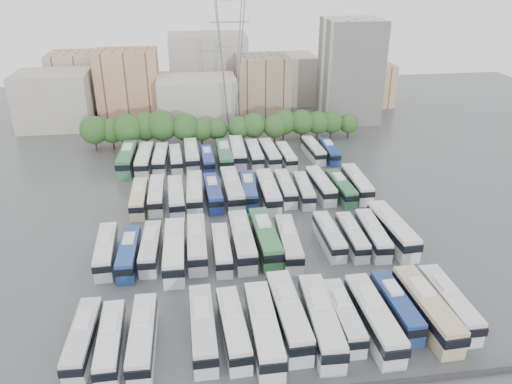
{
  "coord_description": "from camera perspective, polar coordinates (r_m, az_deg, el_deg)",
  "views": [
    {
      "loc": [
        -8.48,
        -68.6,
        39.73
      ],
      "look_at": [
        2.29,
        8.75,
        3.0
      ],
      "focal_mm": 35.0,
      "sensor_mm": 36.0,
      "label": 1
    }
  ],
  "objects": [
    {
      "name": "bus_r3_s8",
      "position": [
        106.72,
        -0.18,
        4.37
      ],
      "size": [
        2.57,
        11.68,
        3.66
      ],
      "rotation": [
        0.0,
        0.0,
        0.0
      ],
      "color": "silver",
      "rests_on": "ground"
    },
    {
      "name": "bus_r2_s8",
      "position": [
        89.08,
        1.38,
        0.14
      ],
      "size": [
        2.9,
        13.17,
        4.13
      ],
      "rotation": [
        0.0,
        0.0,
        -0.0
      ],
      "color": "silver",
      "rests_on": "ground"
    },
    {
      "name": "bus_r0_s5",
      "position": [
        58.53,
        -2.62,
        -15.21
      ],
      "size": [
        3.18,
        11.92,
        3.7
      ],
      "rotation": [
        0.0,
        0.0,
        0.05
      ],
      "color": "silver",
      "rests_on": "ground"
    },
    {
      "name": "bus_r3_s13",
      "position": [
        109.87,
        8.37,
        4.64
      ],
      "size": [
        2.62,
        10.88,
        3.4
      ],
      "rotation": [
        0.0,
        0.0,
        -0.02
      ],
      "color": "navy",
      "rests_on": "ground"
    },
    {
      "name": "bus_r2_s1",
      "position": [
        89.44,
        -13.22,
        -0.63
      ],
      "size": [
        2.55,
        11.6,
        3.64
      ],
      "rotation": [
        0.0,
        0.0,
        -0.0
      ],
      "color": "beige",
      "rests_on": "ground"
    },
    {
      "name": "bus_r1_s7",
      "position": [
        74.36,
        1.04,
        -5.24
      ],
      "size": [
        3.34,
        13.57,
        4.23
      ],
      "rotation": [
        0.0,
        0.0,
        0.03
      ],
      "color": "#31723F",
      "rests_on": "ground"
    },
    {
      "name": "bus_r3_s0",
      "position": [
        107.01,
        -14.48,
        3.77
      ],
      "size": [
        3.46,
        13.73,
        4.28
      ],
      "rotation": [
        0.0,
        0.0,
        -0.04
      ],
      "color": "#307047",
      "rests_on": "ground"
    },
    {
      "name": "bus_r1_s8",
      "position": [
        73.71,
        3.74,
        -5.77
      ],
      "size": [
        3.27,
        12.35,
        3.84
      ],
      "rotation": [
        0.0,
        0.0,
        -0.05
      ],
      "color": "silver",
      "rests_on": "ground"
    },
    {
      "name": "bus_r1_s12",
      "position": [
        77.85,
        13.19,
        -4.72
      ],
      "size": [
        3.04,
        11.71,
        3.64
      ],
      "rotation": [
        0.0,
        0.0,
        -0.04
      ],
      "color": "silver",
      "rests_on": "ground"
    },
    {
      "name": "bus_r3_s3",
      "position": [
        105.96,
        -9.15,
        3.81
      ],
      "size": [
        2.92,
        11.02,
        3.43
      ],
      "rotation": [
        0.0,
        0.0,
        0.05
      ],
      "color": "silver",
      "rests_on": "ground"
    },
    {
      "name": "bus_r0_s9",
      "position": [
        61.1,
        9.92,
        -13.73
      ],
      "size": [
        2.46,
        11.17,
        3.5
      ],
      "rotation": [
        0.0,
        0.0,
        -0.0
      ],
      "color": "silver",
      "rests_on": "ground"
    },
    {
      "name": "bus_r3_s1",
      "position": [
        106.02,
        -12.63,
        3.69
      ],
      "size": [
        3.32,
        12.89,
        4.01
      ],
      "rotation": [
        0.0,
        0.0,
        -0.04
      ],
      "color": "silver",
      "rests_on": "ground"
    },
    {
      "name": "electricity_pylon",
      "position": [
        120.91,
        -2.94,
        15.12
      ],
      "size": [
        9.0,
        6.91,
        33.83
      ],
      "color": "slate",
      "rests_on": "ground"
    },
    {
      "name": "bus_r1_s3",
      "position": [
        72.28,
        -9.29,
        -6.58
      ],
      "size": [
        3.1,
        13.51,
        4.23
      ],
      "rotation": [
        0.0,
        0.0,
        -0.01
      ],
      "color": "white",
      "rests_on": "ground"
    },
    {
      "name": "bus_r0_s2",
      "position": [
        58.59,
        -12.81,
        -15.86
      ],
      "size": [
        2.8,
        12.08,
        3.78
      ],
      "rotation": [
        0.0,
        0.0,
        -0.01
      ],
      "color": "silver",
      "rests_on": "ground"
    },
    {
      "name": "bus_r2_s3",
      "position": [
        88.54,
        -9.11,
        -0.47
      ],
      "size": [
        3.07,
        12.2,
        3.8
      ],
      "rotation": [
        0.0,
        0.0,
        0.04
      ],
      "color": "silver",
      "rests_on": "ground"
    },
    {
      "name": "bus_r1_s2",
      "position": [
        74.22,
        -11.94,
        -6.2
      ],
      "size": [
        2.94,
        11.48,
        3.57
      ],
      "rotation": [
        0.0,
        0.0,
        -0.04
      ],
      "color": "silver",
      "rests_on": "ground"
    },
    {
      "name": "bus_r2_s5",
      "position": [
        89.33,
        -4.94,
        -0.04
      ],
      "size": [
        3.06,
        11.76,
        3.66
      ],
      "rotation": [
        0.0,
        0.0,
        0.04
      ],
      "color": "navy",
      "rests_on": "ground"
    },
    {
      "name": "bus_r3_s2",
      "position": [
        106.23,
        -10.84,
        3.82
      ],
      "size": [
        3.07,
        11.92,
        3.71
      ],
      "rotation": [
        0.0,
        0.0,
        -0.04
      ],
      "color": "white",
      "rests_on": "ground"
    },
    {
      "name": "bus_r3_s7",
      "position": [
        107.29,
        -2.12,
        4.6
      ],
      "size": [
        3.15,
        13.21,
        4.13
      ],
      "rotation": [
        0.0,
        0.0,
        -0.02
      ],
      "color": "silver",
      "rests_on": "ground"
    },
    {
      "name": "bus_r2_s12",
      "position": [
        92.24,
        9.67,
        0.51
      ],
      "size": [
        3.02,
        11.61,
        3.61
      ],
      "rotation": [
        0.0,
        0.0,
        0.04
      ],
      "color": "#2F6D42",
      "rests_on": "ground"
    },
    {
      "name": "bus_r1_s1",
      "position": [
        73.63,
        -14.32,
        -6.75
      ],
      "size": [
        2.74,
        11.4,
        3.56
      ],
      "rotation": [
        0.0,
        0.0,
        -0.02
      ],
      "color": "navy",
      "rests_on": "ground"
    },
    {
      "name": "bus_r1_s5",
      "position": [
        72.59,
        -3.94,
        -6.49
      ],
      "size": [
        2.39,
        10.91,
        3.42
      ],
      "rotation": [
        0.0,
        0.0,
        -0.0
      ],
      "color": "silver",
      "rests_on": "ground"
    },
    {
      "name": "bus_r2_s11",
      "position": [
        92.61,
        7.39,
        0.82
      ],
      "size": [
        3.19,
        12.06,
        3.75
      ],
      "rotation": [
        0.0,
        0.0,
        0.05
      ],
      "color": "silver",
      "rests_on": "ground"
    },
    {
      "name": "bus_r1_s13",
      "position": [
        79.33,
        15.3,
        -4.12
      ],
      "size": [
        3.64,
        13.68,
        4.25
      ],
      "rotation": [
        0.0,
        0.0,
        0.05
      ],
      "color": "silver",
      "rests_on": "ground"
    },
    {
      "name": "bus_r0_s10",
      "position": [
        60.98,
        13.28,
        -13.8
      ],
      "size": [
        3.17,
        13.29,
        4.15
      ],
      "rotation": [
        0.0,
        0.0,
        0.02
      ],
      "color": "silver",
      "rests_on": "ground"
    },
    {
      "name": "bus_r0_s6",
      "position": [
        58.04,
        0.86,
        -15.29
      ],
      "size": [
        2.93,
        13.35,
        4.19
      ],
      "rotation": [
        0.0,
        0.0,
        -0.0
      ],
      "color": "white",
      "rests_on": "ground"
    },
    {
      "name": "bus_r2_s6",
      "position": [
        89.68,
        -2.74,
        0.35
      ],
      "size": [
        3.35,
        13.75,
        4.29
      ],
      "rotation": [
        0.0,
        0.0,
        0.03
      ],
      "color": "silver",
      "rests_on": "ground"
    },
    {
      "name": "bus_r3_s6",
      "position": [
        105.3,
        -3.62,
        4.16
      ],
      "size": [
        2.9,
        13.2,
        4.14
      ],
      "rotation": [
        0.0,
        0.0,
        -0.0
      ],
      "color": "#2D6A44",
      "rests_on": "ground"
    },
    {
      "name": "bus_r0_s8",
      "position": [
        59.51,
        7.41,
        -14.3
      ],
      "size": [
        3.5,
        13.71,
        4.27
      ],
      "rotation": [
        0.0,
        0.0,
        -0.04
      ],
      "color": "silver",
      "rests_on": "ground"
    },
    {
      "name": "bus_r1_s4",
      "position": [
        73.9,
        -6.76,
        -5.76
      ],
      "size": [
        2.84,
        12.61,
        3.95
      ],
      "rotation": [
        0.0,
        0.0,
        -0.01
      ],
      "color": "silver",
      "rests_on": "ground"
    },
    {
      "name": "bus_r2_s13",
      "position": [
        94.33,
        11.45,
        1.01
      ],
      "size": [
        2.85,
        12.34,
        3.86
      ],
      "rotation": [
        0.0,
        0.0,
        -0.01
      ],
      "color": "silver",
      "rests_on": "ground"
    },
    {
      "name": "bus_r0_s4",
      "position": [
        58.67,
        -6.1,
        -15.13
      ],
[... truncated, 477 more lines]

